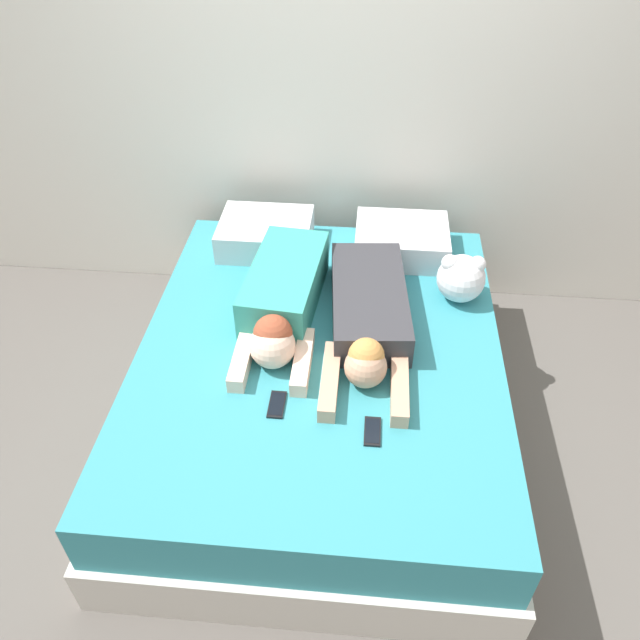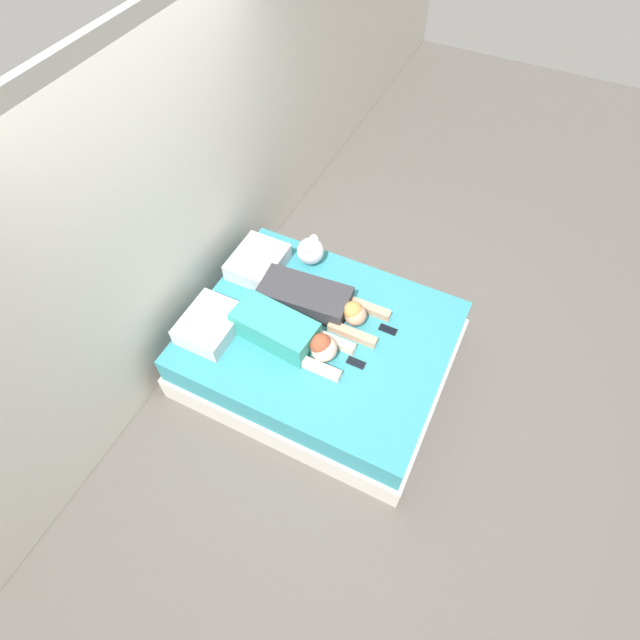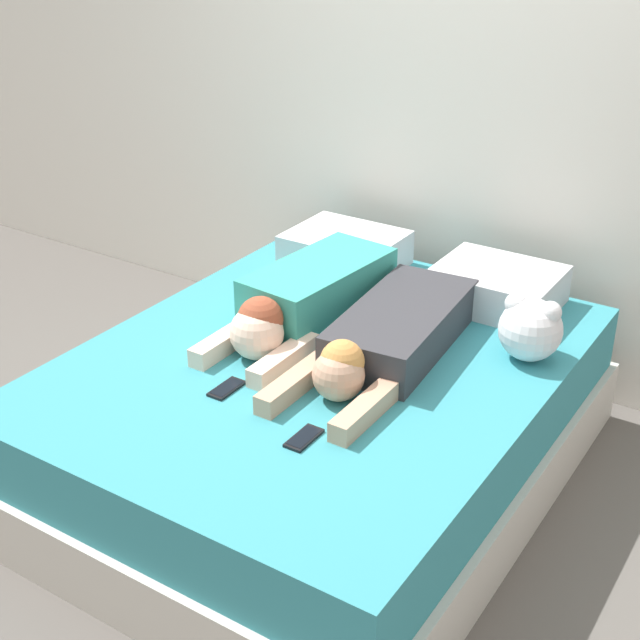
# 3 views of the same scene
# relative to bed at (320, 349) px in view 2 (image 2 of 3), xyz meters

# --- Properties ---
(ground_plane) EXTENTS (12.00, 12.00, 0.00)m
(ground_plane) POSITION_rel_bed_xyz_m (0.00, 0.00, -0.26)
(ground_plane) COLOR #5B5651
(wall_back) EXTENTS (12.00, 0.06, 2.60)m
(wall_back) POSITION_rel_bed_xyz_m (0.00, 1.17, 1.04)
(wall_back) COLOR white
(wall_back) RESTS_ON ground_plane
(bed) EXTENTS (1.67, 2.05, 0.52)m
(bed) POSITION_rel_bed_xyz_m (0.00, 0.00, 0.00)
(bed) COLOR beige
(bed) RESTS_ON ground_plane
(pillow_head_left) EXTENTS (0.48, 0.40, 0.15)m
(pillow_head_left) POSITION_rel_bed_xyz_m (-0.36, 0.76, 0.34)
(pillow_head_left) COLOR silver
(pillow_head_left) RESTS_ON bed
(pillow_head_right) EXTENTS (0.48, 0.40, 0.15)m
(pillow_head_right) POSITION_rel_bed_xyz_m (0.36, 0.76, 0.34)
(pillow_head_right) COLOR silver
(pillow_head_right) RESTS_ON bed
(person_left) EXTENTS (0.36, 0.94, 0.23)m
(person_left) POSITION_rel_bed_xyz_m (-0.19, 0.18, 0.37)
(person_left) COLOR teal
(person_left) RESTS_ON bed
(person_right) EXTENTS (0.40, 1.06, 0.20)m
(person_right) POSITION_rel_bed_xyz_m (0.21, 0.12, 0.35)
(person_right) COLOR #333338
(person_right) RESTS_ON bed
(cell_phone_left) EXTENTS (0.06, 0.14, 0.01)m
(cell_phone_left) POSITION_rel_bed_xyz_m (-0.14, -0.37, 0.27)
(cell_phone_left) COLOR black
(cell_phone_left) RESTS_ON bed
(cell_phone_right) EXTENTS (0.06, 0.14, 0.01)m
(cell_phone_right) POSITION_rel_bed_xyz_m (0.25, -0.47, 0.27)
(cell_phone_right) COLOR black
(cell_phone_right) RESTS_ON bed
(plush_toy) EXTENTS (0.23, 0.23, 0.24)m
(plush_toy) POSITION_rel_bed_xyz_m (0.64, 0.40, 0.39)
(plush_toy) COLOR white
(plush_toy) RESTS_ON bed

